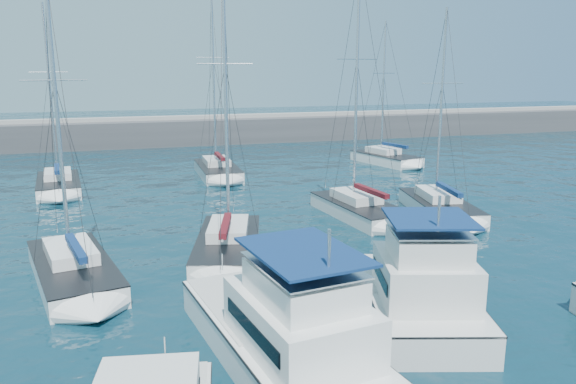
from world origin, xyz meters
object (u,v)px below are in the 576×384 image
object	(u,v)px
motor_yacht_port_inner	(288,337)
sailboat_mid_b	(228,245)
motor_yacht_stbd_inner	(420,294)
sailboat_back_b	(218,170)
sailboat_mid_e	(440,207)
sailboat_back_c	(386,158)
sailboat_mid_d	(359,208)
sailboat_back_a	(59,184)
sailboat_mid_a	(73,270)

from	to	relation	value
motor_yacht_port_inner	sailboat_mid_b	distance (m)	11.56
motor_yacht_stbd_inner	sailboat_back_b	bearing A→B (deg)	110.68
sailboat_mid_e	sailboat_back_c	world-z (taller)	sailboat_back_c
sailboat_mid_d	sailboat_back_a	distance (m)	23.39
motor_yacht_stbd_inner	sailboat_back_a	world-z (taller)	sailboat_back_a
motor_yacht_stbd_inner	sailboat_back_c	xyz separation A→B (m)	(14.82, 32.22, -0.61)
motor_yacht_port_inner	sailboat_back_b	bearing A→B (deg)	75.63
sailboat_mid_b	sailboat_mid_a	bearing A→B (deg)	-153.41
sailboat_mid_a	sailboat_back_a	xyz separation A→B (m)	(-2.29, 20.03, 0.01)
motor_yacht_stbd_inner	sailboat_back_c	world-z (taller)	sailboat_back_c
motor_yacht_stbd_inner	sailboat_mid_e	bearing A→B (deg)	72.20
sailboat_mid_d	sailboat_back_b	world-z (taller)	sailboat_back_b
sailboat_back_a	sailboat_mid_e	bearing A→B (deg)	-36.44
sailboat_back_b	sailboat_back_a	bearing A→B (deg)	-168.47
motor_yacht_stbd_inner	sailboat_mid_d	size ratio (longest dim) A/B	0.54
sailboat_back_a	sailboat_mid_b	bearing A→B (deg)	-67.81
motor_yacht_port_inner	sailboat_mid_a	bearing A→B (deg)	116.42
motor_yacht_port_inner	sailboat_mid_d	bearing A→B (deg)	51.03
motor_yacht_stbd_inner	sailboat_back_a	xyz separation A→B (m)	(-14.88, 28.23, -0.61)
sailboat_mid_d	sailboat_mid_e	xyz separation A→B (m)	(5.19, -1.03, -0.03)
sailboat_mid_b	sailboat_mid_d	xyz separation A→B (m)	(9.41, 4.85, 0.01)
sailboat_mid_a	sailboat_back_c	distance (m)	36.44
motor_yacht_port_inner	sailboat_mid_e	size ratio (longest dim) A/B	0.83
sailboat_mid_e	sailboat_back_c	xyz separation A→B (m)	(5.54, 18.69, 0.01)
motor_yacht_stbd_inner	sailboat_mid_d	world-z (taller)	sailboat_mid_d
sailboat_mid_a	sailboat_back_b	size ratio (longest dim) A/B	0.87
sailboat_mid_e	sailboat_back_a	bearing A→B (deg)	159.58
sailboat_mid_a	sailboat_mid_b	bearing A→B (deg)	-0.50
motor_yacht_stbd_inner	sailboat_back_a	size ratio (longest dim) A/B	0.60
motor_yacht_port_inner	motor_yacht_stbd_inner	bearing A→B (deg)	9.69
motor_yacht_port_inner	sailboat_mid_a	size ratio (longest dim) A/B	0.79
sailboat_back_a	sailboat_back_c	world-z (taller)	sailboat_back_a
sailboat_back_c	sailboat_mid_d	bearing A→B (deg)	-136.11
motor_yacht_stbd_inner	sailboat_mid_d	bearing A→B (deg)	90.93
sailboat_mid_e	sailboat_back_c	distance (m)	19.49
sailboat_back_a	sailboat_back_b	size ratio (longest dim) A/B	0.88
sailboat_back_a	sailboat_back_b	distance (m)	12.94
motor_yacht_stbd_inner	sailboat_mid_b	world-z (taller)	sailboat_mid_b
motor_yacht_stbd_inner	sailboat_mid_a	xyz separation A→B (m)	(-12.59, 8.20, -0.62)
motor_yacht_stbd_inner	sailboat_mid_d	distance (m)	15.14
sailboat_mid_d	sailboat_back_c	world-z (taller)	sailboat_mid_d
motor_yacht_port_inner	sailboat_mid_a	xyz separation A→B (m)	(-6.93, 10.03, -0.62)
motor_yacht_port_inner	sailboat_back_c	xyz separation A→B (m)	(20.47, 34.05, -0.61)
motor_yacht_port_inner	sailboat_mid_e	world-z (taller)	sailboat_mid_e
motor_yacht_port_inner	sailboat_mid_d	size ratio (longest dim) A/B	0.70
sailboat_back_b	sailboat_back_c	bearing A→B (deg)	6.27
motor_yacht_stbd_inner	sailboat_back_b	distance (m)	30.70
sailboat_mid_a	sailboat_mid_d	xyz separation A→B (m)	(16.68, 6.36, 0.02)
motor_yacht_stbd_inner	sailboat_back_c	size ratio (longest dim) A/B	0.61
sailboat_mid_b	sailboat_mid_e	xyz separation A→B (m)	(14.59, 3.83, -0.02)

